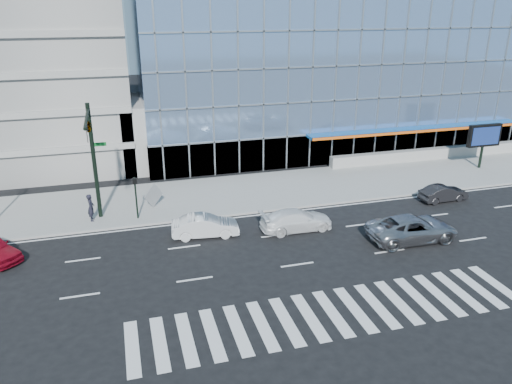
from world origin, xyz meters
TOP-DOWN VIEW (x-y plane):
  - ground at (0.00, 0.00)m, footprint 160.00×160.00m
  - sidewalk at (0.00, 8.00)m, footprint 120.00×8.00m
  - theatre_building at (14.00, 26.00)m, footprint 42.00×26.00m
  - ramp_block at (-6.00, 18.00)m, footprint 6.00×8.00m
  - retaining_wall at (24.00, 11.60)m, footprint 30.00×0.80m
  - traffic_signal at (-11.00, 4.57)m, footprint 1.14×5.74m
  - ped_signal_post at (-8.50, 4.94)m, footprint 0.30×0.33m
  - marquee_sign at (22.00, 7.99)m, footprint 3.20×0.43m
  - silver_suv at (8.13, -2.97)m, footprint 5.85×2.77m
  - white_suv at (1.57, 0.48)m, footprint 4.89×2.04m
  - white_sedan at (-4.43, 1.20)m, footprint 4.45×1.96m
  - dark_sedan at (14.13, 2.26)m, footprint 3.81×1.50m
  - pedestrian at (-11.55, 5.46)m, footprint 0.48×0.71m
  - tilted_panel at (-7.22, 6.73)m, footprint 1.45×1.20m

SIDE VIEW (x-z plane):
  - ground at x=0.00m, z-range 0.00..0.00m
  - sidewalk at x=0.00m, z-range 0.00..0.15m
  - dark_sedan at x=14.13m, z-range 0.00..1.24m
  - retaining_wall at x=24.00m, z-range 0.15..1.15m
  - white_suv at x=1.57m, z-range 0.00..1.41m
  - white_sedan at x=-4.43m, z-range 0.00..1.42m
  - silver_suv at x=8.13m, z-range 0.00..1.61m
  - tilted_panel at x=-7.22m, z-range 0.15..1.97m
  - pedestrian at x=-11.55m, z-range 0.15..2.07m
  - ped_signal_post at x=-8.50m, z-range 0.64..3.64m
  - ramp_block at x=-6.00m, z-range 0.00..6.00m
  - marquee_sign at x=22.00m, z-range 1.07..5.07m
  - traffic_signal at x=-11.00m, z-range 2.16..10.16m
  - theatre_building at x=14.00m, z-range 0.00..15.00m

